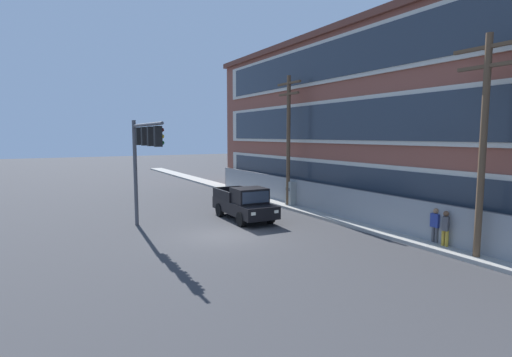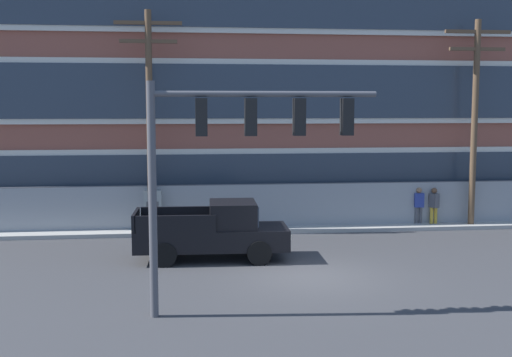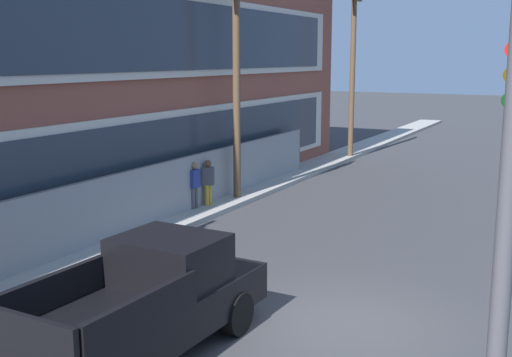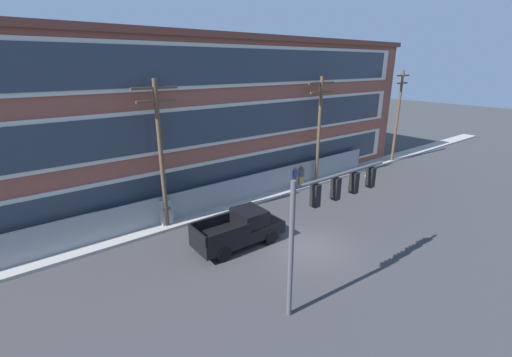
{
  "view_description": "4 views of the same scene",
  "coord_description": "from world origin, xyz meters",
  "px_view_note": "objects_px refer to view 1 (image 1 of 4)",
  "views": [
    {
      "loc": [
        17.46,
        -7.86,
        4.88
      ],
      "look_at": [
        -0.05,
        1.83,
        2.71
      ],
      "focal_mm": 28.0,
      "sensor_mm": 36.0,
      "label": 1
    },
    {
      "loc": [
        -3.75,
        -18.5,
        5.08
      ],
      "look_at": [
        -1.43,
        1.83,
        2.79
      ],
      "focal_mm": 45.0,
      "sensor_mm": 36.0,
      "label": 2
    },
    {
      "loc": [
        -11.02,
        -3.83,
        5.04
      ],
      "look_at": [
        1.77,
        2.87,
        2.3
      ],
      "focal_mm": 45.0,
      "sensor_mm": 36.0,
      "label": 3
    },
    {
      "loc": [
        -12.49,
        -11.24,
        9.56
      ],
      "look_at": [
        0.5,
        5.28,
        2.49
      ],
      "focal_mm": 24.0,
      "sensor_mm": 36.0,
      "label": 4
    }
  ],
  "objects_px": {
    "traffic_signal_mast": "(143,148)",
    "pedestrian_by_fence": "(435,224)",
    "pedestrian_near_cabinet": "(445,227)",
    "utility_pole_near_corner": "(288,135)",
    "electrical_cabinet": "(291,194)",
    "utility_pole_midblock": "(484,136)",
    "pickup_truck_black": "(245,204)"
  },
  "relations": [
    {
      "from": "traffic_signal_mast",
      "to": "pedestrian_by_fence",
      "type": "distance_m",
      "value": 14.14
    },
    {
      "from": "pedestrian_by_fence",
      "to": "pedestrian_near_cabinet",
      "type": "bearing_deg",
      "value": -14.45
    },
    {
      "from": "pedestrian_near_cabinet",
      "to": "utility_pole_near_corner",
      "type": "bearing_deg",
      "value": -178.94
    },
    {
      "from": "utility_pole_near_corner",
      "to": "electrical_cabinet",
      "type": "relative_size",
      "value": 4.99
    },
    {
      "from": "traffic_signal_mast",
      "to": "electrical_cabinet",
      "type": "relative_size",
      "value": 3.22
    },
    {
      "from": "utility_pole_midblock",
      "to": "pedestrian_near_cabinet",
      "type": "relative_size",
      "value": 5.12
    },
    {
      "from": "electrical_cabinet",
      "to": "pedestrian_near_cabinet",
      "type": "distance_m",
      "value": 11.76
    },
    {
      "from": "utility_pole_midblock",
      "to": "traffic_signal_mast",
      "type": "bearing_deg",
      "value": -136.83
    },
    {
      "from": "electrical_cabinet",
      "to": "pedestrian_by_fence",
      "type": "bearing_deg",
      "value": 0.81
    },
    {
      "from": "utility_pole_near_corner",
      "to": "pedestrian_near_cabinet",
      "type": "xyz_separation_m",
      "value": [
        11.81,
        0.22,
        -3.92
      ]
    },
    {
      "from": "utility_pole_midblock",
      "to": "electrical_cabinet",
      "type": "distance_m",
      "value": 13.9
    },
    {
      "from": "electrical_cabinet",
      "to": "utility_pole_midblock",
      "type": "bearing_deg",
      "value": -1.0
    },
    {
      "from": "pickup_truck_black",
      "to": "pedestrian_by_fence",
      "type": "relative_size",
      "value": 3.06
    },
    {
      "from": "pickup_truck_black",
      "to": "electrical_cabinet",
      "type": "distance_m",
      "value": 5.23
    },
    {
      "from": "pickup_truck_black",
      "to": "pedestrian_near_cabinet",
      "type": "bearing_deg",
      "value": 26.41
    },
    {
      "from": "utility_pole_midblock",
      "to": "pedestrian_by_fence",
      "type": "height_order",
      "value": "utility_pole_midblock"
    },
    {
      "from": "pickup_truck_black",
      "to": "utility_pole_near_corner",
      "type": "distance_m",
      "value": 6.43
    },
    {
      "from": "traffic_signal_mast",
      "to": "pedestrian_by_fence",
      "type": "bearing_deg",
      "value": 50.53
    },
    {
      "from": "pickup_truck_black",
      "to": "utility_pole_near_corner",
      "type": "relative_size",
      "value": 0.59
    },
    {
      "from": "traffic_signal_mast",
      "to": "utility_pole_near_corner",
      "type": "height_order",
      "value": "utility_pole_near_corner"
    },
    {
      "from": "electrical_cabinet",
      "to": "pedestrian_by_fence",
      "type": "relative_size",
      "value": 1.04
    },
    {
      "from": "pedestrian_by_fence",
      "to": "traffic_signal_mast",
      "type": "bearing_deg",
      "value": -129.47
    },
    {
      "from": "traffic_signal_mast",
      "to": "electrical_cabinet",
      "type": "bearing_deg",
      "value": 102.97
    },
    {
      "from": "electrical_cabinet",
      "to": "utility_pole_near_corner",
      "type": "bearing_deg",
      "value": -102.37
    },
    {
      "from": "pickup_truck_black",
      "to": "pedestrian_by_fence",
      "type": "height_order",
      "value": "pickup_truck_black"
    },
    {
      "from": "utility_pole_near_corner",
      "to": "pedestrian_by_fence",
      "type": "distance_m",
      "value": 11.88
    },
    {
      "from": "electrical_cabinet",
      "to": "pedestrian_by_fence",
      "type": "distance_m",
      "value": 11.16
    },
    {
      "from": "pickup_truck_black",
      "to": "pedestrian_near_cabinet",
      "type": "xyz_separation_m",
      "value": [
        9.51,
        4.72,
        0.04
      ]
    },
    {
      "from": "electrical_cabinet",
      "to": "traffic_signal_mast",
      "type": "bearing_deg",
      "value": -77.03
    },
    {
      "from": "pickup_truck_black",
      "to": "pedestrian_by_fence",
      "type": "distance_m",
      "value": 10.15
    },
    {
      "from": "pickup_truck_black",
      "to": "utility_pole_midblock",
      "type": "relative_size",
      "value": 0.6
    },
    {
      "from": "pickup_truck_black",
      "to": "utility_pole_midblock",
      "type": "distance_m",
      "value": 12.57
    }
  ]
}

